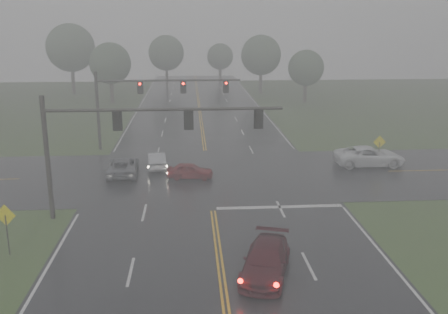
{
  "coord_description": "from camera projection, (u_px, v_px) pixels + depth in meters",
  "views": [
    {
      "loc": [
        -1.42,
        -16.72,
        12.01
      ],
      "look_at": [
        0.86,
        16.0,
        3.14
      ],
      "focal_mm": 40.0,
      "sensor_mm": 36.0,
      "label": 1
    }
  ],
  "objects": [
    {
      "name": "tree_nw_b",
      "position": [
        71.0,
        48.0,
        84.37
      ],
      "size": [
        8.12,
        8.12,
        11.93
      ],
      "color": "#2F261E",
      "rests_on": "ground"
    },
    {
      "name": "stop_bar",
      "position": [
        280.0,
        207.0,
        33.5
      ],
      "size": [
        8.5,
        0.5,
        0.01
      ],
      "primitive_type": "cube",
      "color": "silver",
      "rests_on": "ground"
    },
    {
      "name": "tree_n_far",
      "position": [
        220.0,
        57.0,
        102.61
      ],
      "size": [
        5.39,
        5.39,
        7.92
      ],
      "color": "#2F261E",
      "rests_on": "ground"
    },
    {
      "name": "pickup_white",
      "position": [
        368.0,
        166.0,
        43.26
      ],
      "size": [
        6.03,
        2.83,
        1.67
      ],
      "primitive_type": "imported",
      "rotation": [
        0.0,
        0.0,
        1.56
      ],
      "color": "white",
      "rests_on": "ground"
    },
    {
      "name": "sedan_maroon",
      "position": [
        266.0,
        274.0,
        24.57
      ],
      "size": [
        3.46,
        5.5,
        1.49
      ],
      "primitive_type": "imported",
      "rotation": [
        0.0,
        0.0,
        -0.29
      ],
      "color": "#400B13",
      "rests_on": "ground"
    },
    {
      "name": "main_road",
      "position": [
        209.0,
        183.0,
        38.59
      ],
      "size": [
        18.0,
        160.0,
        0.02
      ],
      "primitive_type": "cube",
      "color": "black",
      "rests_on": "ground"
    },
    {
      "name": "sedan_silver",
      "position": [
        157.0,
        168.0,
        42.58
      ],
      "size": [
        1.86,
        4.27,
        1.37
      ],
      "primitive_type": "imported",
      "rotation": [
        0.0,
        0.0,
        3.24
      ],
      "color": "#9EA0A6",
      "rests_on": "ground"
    },
    {
      "name": "car_grey",
      "position": [
        123.0,
        175.0,
        40.66
      ],
      "size": [
        2.62,
        5.25,
        1.43
      ],
      "primitive_type": "imported",
      "rotation": [
        0.0,
        0.0,
        3.19
      ],
      "color": "#5B5D63",
      "rests_on": "ground"
    },
    {
      "name": "sedan_red",
      "position": [
        190.0,
        178.0,
        39.72
      ],
      "size": [
        3.79,
        1.84,
        1.25
      ],
      "primitive_type": "imported",
      "rotation": [
        0.0,
        0.0,
        1.47
      ],
      "color": "maroon",
      "rests_on": "ground"
    },
    {
      "name": "sign_diamond_east",
      "position": [
        379.0,
        146.0,
        42.86
      ],
      "size": [
        1.1,
        0.1,
        2.64
      ],
      "rotation": [
        0.0,
        0.0,
        -0.03
      ],
      "color": "black",
      "rests_on": "ground"
    },
    {
      "name": "tree_nw_a",
      "position": [
        110.0,
        63.0,
        75.16
      ],
      "size": [
        6.25,
        6.25,
        9.18
      ],
      "color": "#2F261E",
      "rests_on": "ground"
    },
    {
      "name": "tree_n_mid",
      "position": [
        166.0,
        53.0,
        93.75
      ],
      "size": [
        6.66,
        6.66,
        9.78
      ],
      "color": "#2F261E",
      "rests_on": "ground"
    },
    {
      "name": "signal_gantry_near",
      "position": [
        121.0,
        132.0,
        30.53
      ],
      "size": [
        14.67,
        0.34,
        7.81
      ],
      "color": "black",
      "rests_on": "ground"
    },
    {
      "name": "tree_e_near",
      "position": [
        306.0,
        68.0,
        76.19
      ],
      "size": [
        5.47,
        5.47,
        8.04
      ],
      "color": "#2F261E",
      "rests_on": "ground"
    },
    {
      "name": "tree_ne_a",
      "position": [
        261.0,
        55.0,
        84.99
      ],
      "size": [
        6.84,
        6.84,
        10.04
      ],
      "color": "#2F261E",
      "rests_on": "ground"
    },
    {
      "name": "sign_diamond_west",
      "position": [
        6.0,
        221.0,
        26.19
      ],
      "size": [
        1.16,
        0.32,
        2.84
      ],
      "rotation": [
        0.0,
        0.0,
        -0.24
      ],
      "color": "black",
      "rests_on": "ground"
    },
    {
      "name": "cross_street",
      "position": [
        208.0,
        175.0,
        40.52
      ],
      "size": [
        120.0,
        14.0,
        0.02
      ],
      "primitive_type": "cube",
      "color": "black",
      "rests_on": "ground"
    },
    {
      "name": "signal_gantry_far",
      "position": [
        142.0,
        95.0,
        47.68
      ],
      "size": [
        13.85,
        0.38,
        7.55
      ],
      "color": "black",
      "rests_on": "ground"
    }
  ]
}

